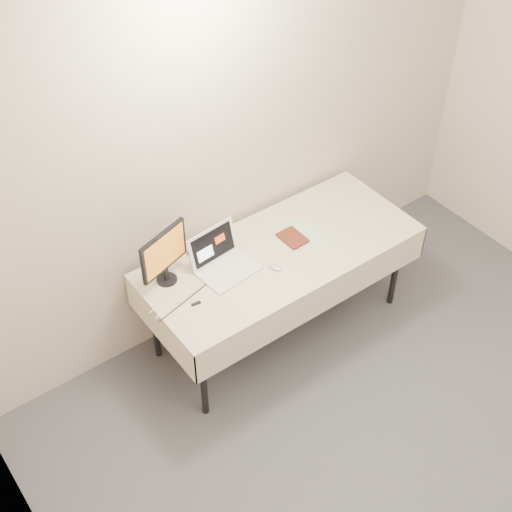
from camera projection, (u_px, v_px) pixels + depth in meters
back_wall at (239, 139)px, 4.47m from camera, size 4.00×0.10×2.70m
table at (281, 258)px, 4.66m from camera, size 1.86×0.81×0.74m
laptop at (222, 260)px, 4.46m from camera, size 0.39×0.34×0.25m
monitor at (164, 253)px, 4.26m from camera, size 0.36×0.16×0.38m
book at (285, 232)px, 4.60m from camera, size 0.14×0.02×0.19m
alarm_clock at (196, 250)px, 4.58m from camera, size 0.11×0.05×0.05m
clicker at (275, 267)px, 4.48m from camera, size 0.08×0.10×0.02m
paper_form at (308, 232)px, 4.75m from camera, size 0.15×0.33×0.00m
usb_dongle at (196, 304)px, 4.26m from camera, size 0.06×0.03×0.01m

